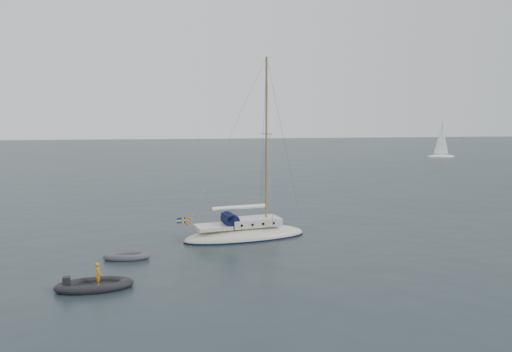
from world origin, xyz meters
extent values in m
plane|color=black|center=(0.00, 0.00, 0.00)|extent=(300.00, 300.00, 0.00)
ellipsoid|color=beige|center=(0.15, 0.80, 0.13)|extent=(8.06, 2.51, 1.34)
cube|color=beige|center=(0.78, 0.80, 1.06)|extent=(3.22, 1.70, 0.49)
cube|color=beige|center=(-2.00, 0.80, 0.91)|extent=(2.15, 1.70, 0.22)
cylinder|color=black|center=(-0.88, 0.80, 1.30)|extent=(0.86, 1.48, 0.86)
cube|color=black|center=(-1.06, 0.80, 1.48)|extent=(0.40, 1.48, 0.36)
cylinder|color=olive|center=(1.58, 0.80, 6.18)|extent=(0.13, 0.13, 10.75)
cylinder|color=olive|center=(1.58, 0.80, 6.72)|extent=(0.04, 1.97, 0.04)
cylinder|color=olive|center=(-0.30, 0.80, 2.02)|extent=(3.76, 0.09, 0.09)
cylinder|color=white|center=(-0.30, 0.80, 2.06)|extent=(3.50, 0.25, 0.25)
cylinder|color=gray|center=(-3.43, 0.80, 1.30)|extent=(0.04, 1.97, 0.04)
torus|color=#D65700|center=(-3.48, 1.34, 1.30)|extent=(0.48, 0.09, 0.48)
cylinder|color=olive|center=(-3.75, 0.80, 1.21)|extent=(0.03, 0.03, 0.81)
cube|color=navy|center=(-4.01, 0.80, 1.48)|extent=(0.54, 0.02, 0.34)
cube|color=yellow|center=(-4.01, 0.80, 1.48)|extent=(0.56, 0.03, 0.08)
cube|color=yellow|center=(-3.92, 0.80, 1.48)|extent=(0.08, 0.03, 0.36)
cylinder|color=black|center=(-0.39, 1.66, 1.06)|extent=(0.16, 0.05, 0.16)
cylinder|color=black|center=(-0.39, -0.06, 1.06)|extent=(0.16, 0.05, 0.16)
cylinder|color=black|center=(0.33, 1.66, 1.06)|extent=(0.16, 0.05, 0.16)
cylinder|color=black|center=(0.33, -0.06, 1.06)|extent=(0.16, 0.05, 0.16)
cylinder|color=black|center=(1.05, 1.66, 1.06)|extent=(0.16, 0.05, 0.16)
cylinder|color=black|center=(1.05, -0.06, 1.06)|extent=(0.16, 0.05, 0.16)
cylinder|color=black|center=(1.76, 1.66, 1.06)|extent=(0.16, 0.05, 0.16)
cylinder|color=black|center=(1.76, -0.06, 1.06)|extent=(0.16, 0.05, 0.16)
cube|color=#4C4C50|center=(-7.01, -2.78, 0.11)|extent=(1.55, 0.64, 0.09)
cube|color=black|center=(-8.03, -7.50, 0.13)|extent=(2.18, 0.91, 0.11)
cube|color=black|center=(-9.21, -7.50, 0.41)|extent=(0.32, 0.32, 0.55)
imported|color=orange|center=(-7.85, -7.50, 0.69)|extent=(0.30, 0.42, 1.06)
ellipsoid|color=white|center=(47.53, 59.39, 0.05)|extent=(5.45, 1.82, 0.91)
cylinder|color=gray|center=(47.53, 59.39, 3.64)|extent=(0.09, 0.09, 6.36)
cone|color=white|center=(47.49, 59.39, 3.64)|extent=(2.91, 2.91, 5.91)
camera|label=1|loc=(-4.46, -30.34, 7.79)|focal=35.00mm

